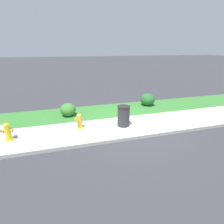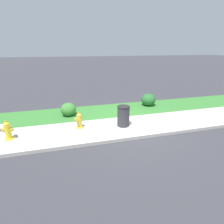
{
  "view_description": "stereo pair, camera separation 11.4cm",
  "coord_description": "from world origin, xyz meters",
  "views": [
    {
      "loc": [
        -2.49,
        -6.05,
        3.01
      ],
      "look_at": [
        -0.56,
        0.71,
        0.4
      ],
      "focal_mm": 28.0,
      "sensor_mm": 36.0,
      "label": 1
    },
    {
      "loc": [
        -2.38,
        -6.08,
        3.01
      ],
      "look_at": [
        -0.56,
        0.71,
        0.4
      ],
      "focal_mm": 28.0,
      "sensor_mm": 36.0,
      "label": 2
    }
  ],
  "objects": [
    {
      "name": "ground_plane",
      "position": [
        0.0,
        0.0,
        0.0
      ],
      "size": [
        120.0,
        120.0,
        0.0
      ],
      "primitive_type": "plane",
      "color": "#38383D"
    },
    {
      "name": "sidewalk_pavement",
      "position": [
        0.0,
        0.0,
        0.01
      ],
      "size": [
        18.0,
        1.96,
        0.01
      ],
      "primitive_type": "cube",
      "color": "#BCB7AD",
      "rests_on": "ground"
    },
    {
      "name": "grass_verge",
      "position": [
        0.0,
        1.99,
        0.0
      ],
      "size": [
        18.0,
        2.03,
        0.01
      ],
      "primitive_type": "cube",
      "color": "#387A33",
      "rests_on": "ground"
    },
    {
      "name": "street_curb",
      "position": [
        0.0,
        -1.06,
        0.06
      ],
      "size": [
        18.0,
        0.16,
        0.12
      ],
      "primitive_type": "cube",
      "color": "#BCB7AD",
      "rests_on": "ground"
    },
    {
      "name": "fire_hydrant_near_corner",
      "position": [
        -4.44,
        0.05,
        0.33
      ],
      "size": [
        0.38,
        0.35,
        0.7
      ],
      "rotation": [
        0.0,
        0.0,
        6.03
      ],
      "color": "yellow",
      "rests_on": "ground"
    },
    {
      "name": "fire_hydrant_across_street",
      "position": [
        -2.0,
        0.34,
        0.32
      ],
      "size": [
        0.34,
        0.34,
        0.67
      ],
      "rotation": [
        0.0,
        0.0,
        0.89
      ],
      "color": "gold",
      "rests_on": "ground"
    },
    {
      "name": "small_white_dog",
      "position": [
        -4.84,
        0.71,
        0.22
      ],
      "size": [
        0.48,
        0.38,
        0.39
      ],
      "rotation": [
        0.0,
        0.0,
        5.71
      ],
      "color": "silver",
      "rests_on": "ground"
    },
    {
      "name": "trash_bin",
      "position": [
        -0.26,
        0.08,
        0.42
      ],
      "size": [
        0.51,
        0.51,
        0.84
      ],
      "color": "#333338",
      "rests_on": "ground"
    },
    {
      "name": "shrub_bush_far_verge",
      "position": [
        -2.37,
        1.84,
        0.3
      ],
      "size": [
        0.71,
        0.71,
        0.6
      ],
      "color": "#3D7F33",
      "rests_on": "ground"
    },
    {
      "name": "shrub_bush_near_lamp",
      "position": [
        1.91,
        2.27,
        0.33
      ],
      "size": [
        0.77,
        0.77,
        0.65
      ],
      "color": "#28662D",
      "rests_on": "ground"
    }
  ]
}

